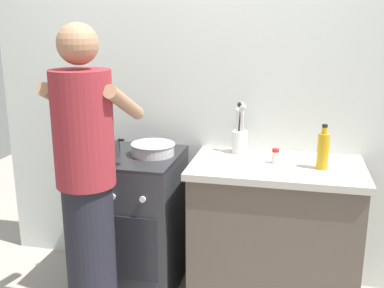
{
  "coord_description": "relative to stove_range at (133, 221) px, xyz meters",
  "views": [
    {
      "loc": [
        0.63,
        -2.42,
        1.7
      ],
      "look_at": [
        0.05,
        0.12,
        1.0
      ],
      "focal_mm": 42.72,
      "sensor_mm": 36.0,
      "label": 1
    }
  ],
  "objects": [
    {
      "name": "stove_range",
      "position": [
        0.0,
        0.0,
        0.0
      ],
      "size": [
        0.6,
        0.62,
        0.9
      ],
      "color": "#2D2D33",
      "rests_on": "ground"
    },
    {
      "name": "mixing_bowl",
      "position": [
        0.14,
        0.03,
        0.49
      ],
      "size": [
        0.28,
        0.28,
        0.08
      ],
      "color": "#B7B7BC",
      "rests_on": "stove_range"
    },
    {
      "name": "back_wall",
      "position": [
        0.55,
        0.35,
        0.8
      ],
      "size": [
        3.2,
        0.1,
        2.5
      ],
      "color": "silver",
      "rests_on": "ground"
    },
    {
      "name": "spice_bottle",
      "position": [
        0.89,
        0.02,
        0.49
      ],
      "size": [
        0.04,
        0.04,
        0.09
      ],
      "color": "silver",
      "rests_on": "countertop"
    },
    {
      "name": "oil_bottle",
      "position": [
        1.15,
        -0.03,
        0.56
      ],
      "size": [
        0.07,
        0.07,
        0.26
      ],
      "color": "gold",
      "rests_on": "countertop"
    },
    {
      "name": "countertop",
      "position": [
        0.9,
        0.0,
        0.0
      ],
      "size": [
        1.0,
        0.6,
        0.9
      ],
      "color": "brown",
      "rests_on": "ground"
    },
    {
      "name": "pot",
      "position": [
        -0.14,
        -0.04,
        0.51
      ],
      "size": [
        0.24,
        0.17,
        0.11
      ],
      "color": "#38383D",
      "rests_on": "stove_range"
    },
    {
      "name": "person",
      "position": [
        -0.03,
        -0.55,
        0.41
      ],
      "size": [
        0.41,
        0.5,
        1.7
      ],
      "color": "black",
      "rests_on": "ground"
    },
    {
      "name": "utensil_crock",
      "position": [
        0.66,
        0.2,
        0.55
      ],
      "size": [
        0.1,
        0.1,
        0.32
      ],
      "color": "silver",
      "rests_on": "countertop"
    }
  ]
}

